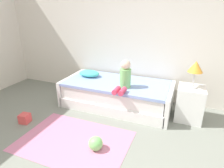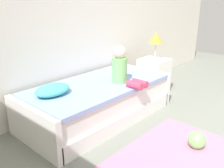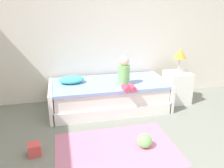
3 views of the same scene
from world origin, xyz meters
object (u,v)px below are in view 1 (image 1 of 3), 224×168
object	(u,v)px
toy_ball	(96,143)
child_figure	(124,77)
pillow	(89,73)
toy_block	(25,118)
table_lamp	(196,68)
bed	(117,94)
nightstand	(190,104)

from	to	relation	value
toy_ball	child_figure	bearing A→B (deg)	88.46
pillow	toy_block	xyz separation A→B (m)	(-0.58, -1.28, -0.49)
toy_block	child_figure	bearing A→B (deg)	33.12
table_lamp	child_figure	world-z (taller)	table_lamp
bed	nightstand	world-z (taller)	nightstand
nightstand	bed	bearing A→B (deg)	179.43
nightstand	toy_block	distance (m)	2.84
pillow	table_lamp	bearing A→B (deg)	-3.24
table_lamp	toy_ball	world-z (taller)	table_lamp
child_figure	pillow	distance (m)	0.95
toy_ball	toy_block	distance (m)	1.44
nightstand	toy_block	world-z (taller)	nightstand
toy_ball	toy_block	bearing A→B (deg)	173.55
bed	toy_ball	size ratio (longest dim) A/B	10.65
child_figure	pillow	xyz separation A→B (m)	(-0.88, 0.33, -0.14)
pillow	toy_block	distance (m)	1.49
table_lamp	toy_block	distance (m)	2.96
table_lamp	pillow	size ratio (longest dim) A/B	1.02
nightstand	child_figure	distance (m)	1.21
nightstand	toy_ball	size ratio (longest dim) A/B	3.03
table_lamp	child_figure	size ratio (longest dim) A/B	0.88
toy_block	table_lamp	bearing A→B (deg)	24.32
pillow	toy_ball	world-z (taller)	pillow
nightstand	toy_ball	bearing A→B (deg)	-130.94
nightstand	pillow	distance (m)	2.03
bed	toy_ball	bearing A→B (deg)	-81.64
nightstand	table_lamp	world-z (taller)	table_lamp
bed	toy_block	world-z (taller)	bed
nightstand	table_lamp	bearing A→B (deg)	-90.00
bed	table_lamp	distance (m)	1.52
child_figure	toy_block	bearing A→B (deg)	-146.88
pillow	toy_ball	size ratio (longest dim) A/B	2.22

